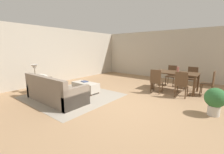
% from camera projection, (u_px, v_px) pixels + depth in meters
% --- Properties ---
extents(ground_plane, '(10.80, 10.80, 0.00)m').
position_uv_depth(ground_plane, '(125.00, 105.00, 4.55)').
color(ground_plane, '#9E7A56').
extents(wall_back, '(9.00, 0.12, 2.70)m').
position_uv_depth(wall_back, '(175.00, 55.00, 8.15)').
color(wall_back, '#BCB2A0').
rests_on(wall_back, ground_plane).
extents(wall_left, '(0.12, 11.00, 2.70)m').
position_uv_depth(wall_left, '(55.00, 56.00, 7.42)').
color(wall_left, '#BCB2A0').
rests_on(wall_left, ground_plane).
extents(area_rug, '(3.00, 2.80, 0.01)m').
position_uv_depth(area_rug, '(72.00, 96.00, 5.41)').
color(area_rug, gray).
rests_on(area_rug, ground_plane).
extents(couch, '(2.25, 0.91, 0.86)m').
position_uv_depth(couch, '(55.00, 92.00, 4.86)').
color(couch, gray).
rests_on(couch, ground_plane).
extents(ottoman_table, '(1.11, 0.49, 0.39)m').
position_uv_depth(ottoman_table, '(86.00, 87.00, 5.83)').
color(ottoman_table, '#B7AD9E').
rests_on(ottoman_table, ground_plane).
extents(side_table, '(0.40, 0.40, 0.58)m').
position_uv_depth(side_table, '(36.00, 81.00, 5.75)').
color(side_table, brown).
rests_on(side_table, ground_plane).
extents(table_lamp, '(0.26, 0.26, 0.53)m').
position_uv_depth(table_lamp, '(34.00, 68.00, 5.65)').
color(table_lamp, brown).
rests_on(table_lamp, side_table).
extents(dining_table, '(1.67, 0.94, 0.76)m').
position_uv_depth(dining_table, '(175.00, 74.00, 6.01)').
color(dining_table, '#513823').
rests_on(dining_table, ground_plane).
extents(dining_chair_near_left, '(0.41, 0.41, 0.92)m').
position_uv_depth(dining_chair_near_left, '(156.00, 80.00, 5.64)').
color(dining_chair_near_left, '#513823').
rests_on(dining_chair_near_left, ground_plane).
extents(dining_chair_near_right, '(0.41, 0.41, 0.92)m').
position_uv_depth(dining_chair_near_right, '(181.00, 83.00, 5.15)').
color(dining_chair_near_right, '#513823').
rests_on(dining_chair_near_right, ground_plane).
extents(dining_chair_far_left, '(0.40, 0.40, 0.92)m').
position_uv_depth(dining_chair_far_left, '(172.00, 74.00, 6.95)').
color(dining_chair_far_left, '#513823').
rests_on(dining_chair_far_left, ground_plane).
extents(dining_chair_far_right, '(0.42, 0.42, 0.92)m').
position_uv_depth(dining_chair_far_right, '(192.00, 76.00, 6.39)').
color(dining_chair_far_right, '#513823').
rests_on(dining_chair_far_right, ground_plane).
extents(dining_chair_head_east, '(0.41, 0.41, 0.92)m').
position_uv_depth(dining_chair_head_east, '(210.00, 82.00, 5.33)').
color(dining_chair_head_east, '#513823').
rests_on(dining_chair_head_east, ground_plane).
extents(vase_centerpiece, '(0.09, 0.09, 0.23)m').
position_uv_depth(vase_centerpiece, '(178.00, 70.00, 5.87)').
color(vase_centerpiece, '#B26659').
rests_on(vase_centerpiece, dining_table).
extents(book_on_ottoman, '(0.29, 0.25, 0.03)m').
position_uv_depth(book_on_ottoman, '(85.00, 81.00, 5.92)').
color(book_on_ottoman, '#3F4C72').
rests_on(book_on_ottoman, ottoman_table).
extents(potted_plant, '(0.50, 0.50, 0.72)m').
position_uv_depth(potted_plant, '(215.00, 99.00, 3.76)').
color(potted_plant, beige).
rests_on(potted_plant, ground_plane).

